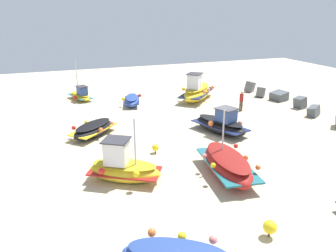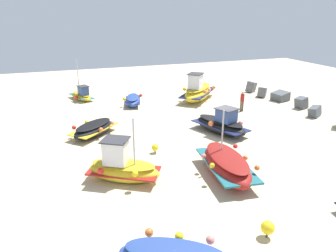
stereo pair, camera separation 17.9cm
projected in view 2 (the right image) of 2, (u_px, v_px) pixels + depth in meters
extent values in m
plane|color=beige|center=(217.00, 131.00, 22.67)|extent=(56.80, 56.80, 0.00)
ellipsoid|color=#2D4C9E|center=(133.00, 101.00, 28.80)|extent=(3.44, 2.03, 0.82)
cube|color=navy|center=(133.00, 100.00, 28.78)|extent=(3.32, 2.01, 0.13)
ellipsoid|color=navy|center=(133.00, 97.00, 28.69)|extent=(3.02, 1.76, 0.18)
sphere|color=red|center=(141.00, 95.00, 29.28)|extent=(0.29, 0.29, 0.29)
sphere|color=yellow|center=(124.00, 99.00, 28.10)|extent=(0.29, 0.29, 0.29)
ellipsoid|color=black|center=(94.00, 129.00, 21.78)|extent=(3.51, 3.59, 0.84)
cube|color=gold|center=(94.00, 129.00, 21.77)|extent=(3.45, 3.52, 0.08)
ellipsoid|color=black|center=(93.00, 124.00, 21.67)|extent=(3.08, 3.16, 0.14)
sphere|color=#EA7F75|center=(112.00, 123.00, 22.11)|extent=(0.28, 0.28, 0.28)
sphere|color=yellow|center=(87.00, 122.00, 22.31)|extent=(0.28, 0.28, 0.28)
sphere|color=orange|center=(101.00, 130.00, 21.08)|extent=(0.28, 0.28, 0.28)
sphere|color=red|center=(74.00, 128.00, 21.25)|extent=(0.28, 0.28, 0.28)
ellipsoid|color=gold|center=(124.00, 172.00, 16.01)|extent=(3.10, 3.81, 0.98)
cube|color=maroon|center=(124.00, 171.00, 15.99)|extent=(3.04, 3.70, 0.14)
ellipsoid|color=gold|center=(123.00, 164.00, 15.88)|extent=(2.71, 3.34, 0.20)
cube|color=white|center=(116.00, 152.00, 15.73)|extent=(1.39, 1.41, 1.16)
cube|color=#333338|center=(115.00, 140.00, 15.53)|extent=(1.62, 1.63, 0.06)
cylinder|color=#B7B7BC|center=(134.00, 142.00, 15.36)|extent=(0.08, 0.08, 2.33)
sphere|color=yellow|center=(135.00, 174.00, 14.96)|extent=(0.31, 0.31, 0.31)
sphere|color=#EA7F75|center=(129.00, 160.00, 16.69)|extent=(0.31, 0.31, 0.31)
sphere|color=red|center=(101.00, 171.00, 15.28)|extent=(0.31, 0.31, 0.31)
ellipsoid|color=black|center=(220.00, 126.00, 22.23)|extent=(4.40, 2.96, 0.98)
cube|color=navy|center=(220.00, 125.00, 22.21)|extent=(4.26, 2.94, 0.13)
ellipsoid|color=black|center=(220.00, 121.00, 22.10)|extent=(3.87, 2.59, 0.19)
cube|color=#2D4784|center=(226.00, 115.00, 21.59)|extent=(1.39, 1.35, 0.85)
cube|color=#333338|center=(227.00, 109.00, 21.44)|extent=(1.62, 1.57, 0.06)
sphere|color=red|center=(219.00, 115.00, 23.37)|extent=(0.35, 0.35, 0.35)
sphere|color=orange|center=(211.00, 124.00, 21.52)|extent=(0.35, 0.35, 0.35)
sphere|color=#EA7F75|center=(240.00, 123.00, 22.04)|extent=(0.35, 0.35, 0.35)
ellipsoid|color=maroon|center=(226.00, 166.00, 16.40)|extent=(4.68, 2.36, 1.12)
cube|color=#1E6670|center=(226.00, 165.00, 16.38)|extent=(4.51, 2.40, 0.10)
ellipsoid|color=maroon|center=(227.00, 157.00, 16.24)|extent=(4.12, 2.07, 0.19)
cylinder|color=#B7B7BC|center=(223.00, 130.00, 16.55)|extent=(0.08, 0.08, 2.12)
sphere|color=red|center=(235.00, 146.00, 17.61)|extent=(0.26, 0.26, 0.26)
sphere|color=#EA7F75|center=(204.00, 156.00, 16.66)|extent=(0.26, 0.26, 0.26)
sphere|color=orange|center=(245.00, 158.00, 16.49)|extent=(0.26, 0.26, 0.26)
sphere|color=yellow|center=(212.00, 166.00, 15.48)|extent=(0.26, 0.26, 0.26)
sphere|color=orange|center=(257.00, 168.00, 15.31)|extent=(0.26, 0.26, 0.26)
ellipsoid|color=gold|center=(198.00, 93.00, 30.30)|extent=(5.14, 4.96, 1.30)
cube|color=navy|center=(198.00, 92.00, 30.28)|extent=(5.02, 4.86, 0.14)
ellipsoid|color=gold|center=(198.00, 87.00, 30.12)|extent=(4.51, 4.35, 0.23)
cube|color=white|center=(195.00, 81.00, 29.13)|extent=(1.61, 1.60, 1.28)
cube|color=#333338|center=(196.00, 74.00, 28.90)|extent=(1.87, 1.86, 0.06)
sphere|color=orange|center=(214.00, 87.00, 31.07)|extent=(0.33, 0.33, 0.33)
sphere|color=orange|center=(190.00, 87.00, 31.23)|extent=(0.33, 0.33, 0.33)
sphere|color=#EA7F75|center=(210.00, 90.00, 29.78)|extent=(0.33, 0.33, 0.33)
sphere|color=yellow|center=(184.00, 89.00, 29.92)|extent=(0.33, 0.33, 0.33)
sphere|color=orange|center=(205.00, 92.00, 28.45)|extent=(0.33, 0.33, 0.33)
ellipsoid|color=navy|center=(175.00, 251.00, 10.44)|extent=(2.73, 3.46, 0.19)
sphere|color=orange|center=(149.00, 232.00, 11.38)|extent=(0.31, 0.31, 0.31)
sphere|color=yellow|center=(179.00, 236.00, 11.19)|extent=(0.31, 0.31, 0.31)
sphere|color=#EA7F75|center=(210.00, 240.00, 10.99)|extent=(0.31, 0.31, 0.31)
ellipsoid|color=gold|center=(81.00, 96.00, 30.55)|extent=(3.36, 2.17, 0.66)
cube|color=#1E6670|center=(81.00, 96.00, 30.54)|extent=(3.24, 2.15, 0.13)
ellipsoid|color=gold|center=(81.00, 94.00, 30.47)|extent=(2.95, 1.89, 0.16)
cube|color=#2D4784|center=(83.00, 91.00, 29.90)|extent=(1.10, 0.97, 0.75)
cube|color=#333338|center=(83.00, 86.00, 29.77)|extent=(1.27, 1.12, 0.06)
cylinder|color=#B7B7BC|center=(78.00, 76.00, 30.20)|extent=(0.08, 0.08, 3.18)
sphere|color=yellow|center=(86.00, 92.00, 31.33)|extent=(0.32, 0.32, 0.32)
sphere|color=red|center=(76.00, 97.00, 29.66)|extent=(0.32, 0.32, 0.32)
cylinder|color=brown|center=(243.00, 106.00, 26.94)|extent=(0.14, 0.14, 0.85)
cylinder|color=brown|center=(241.00, 106.00, 26.92)|extent=(0.14, 0.14, 0.85)
cylinder|color=maroon|center=(242.00, 98.00, 26.69)|extent=(0.32, 0.32, 0.60)
sphere|color=tan|center=(243.00, 93.00, 26.55)|extent=(0.22, 0.22, 0.22)
cube|color=slate|center=(251.00, 87.00, 33.26)|extent=(1.07, 1.26, 1.23)
cube|color=slate|center=(262.00, 92.00, 31.42)|extent=(1.32, 1.36, 1.11)
cube|color=#4C5156|center=(280.00, 96.00, 30.12)|extent=(1.57, 1.66, 0.99)
cube|color=#4C5156|center=(301.00, 103.00, 27.70)|extent=(0.98, 1.14, 1.11)
cube|color=#4C5156|center=(315.00, 112.00, 25.66)|extent=(1.27, 1.53, 0.94)
cylinder|color=#3F3F42|center=(267.00, 235.00, 12.06)|extent=(0.08, 0.08, 0.16)
sphere|color=yellow|center=(268.00, 228.00, 11.95)|extent=(0.51, 0.51, 0.51)
cylinder|color=#3F3F42|center=(155.00, 152.00, 19.17)|extent=(0.08, 0.08, 0.14)
sphere|color=yellow|center=(155.00, 148.00, 19.08)|extent=(0.40, 0.40, 0.40)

